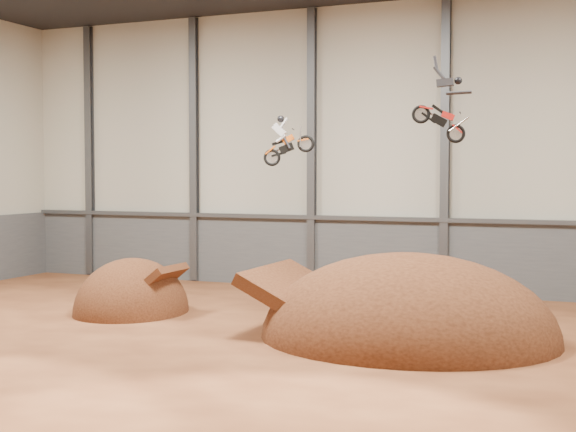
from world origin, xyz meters
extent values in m
plane|color=#552A16|center=(0.00, 0.00, 0.00)|extent=(40.00, 40.00, 0.00)
cube|color=beige|center=(0.00, 15.00, 7.00)|extent=(40.00, 0.10, 14.00)
cube|color=#505358|center=(0.00, 14.90, 1.75)|extent=(39.80, 0.18, 3.50)
cube|color=#47494F|center=(0.00, 14.75, 3.55)|extent=(39.80, 0.35, 0.20)
cube|color=#47494F|center=(-16.67, 14.80, 7.00)|extent=(0.40, 0.36, 13.90)
cube|color=#47494F|center=(-10.00, 14.80, 7.00)|extent=(0.40, 0.36, 13.90)
cube|color=#47494F|center=(-3.33, 14.80, 7.00)|extent=(0.40, 0.36, 13.90)
cube|color=#47494F|center=(3.33, 14.80, 7.00)|extent=(0.40, 0.36, 13.90)
ellipsoid|color=#37190D|center=(-7.65, 5.11, 0.00)|extent=(4.51, 5.21, 4.51)
ellipsoid|color=#37190D|center=(4.15, 4.24, 0.00)|extent=(10.36, 9.16, 5.98)
camera|label=1|loc=(10.66, -22.83, 5.71)|focal=50.00mm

